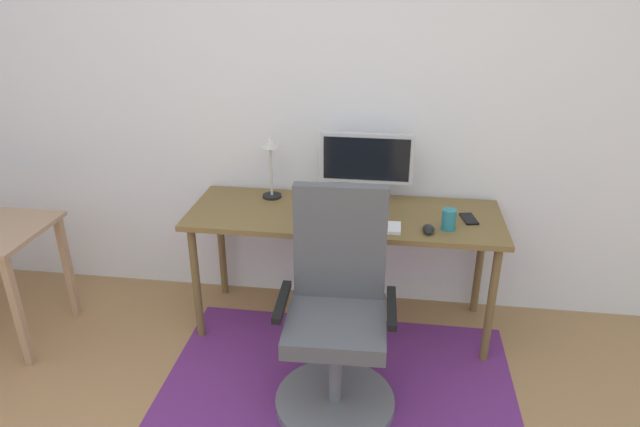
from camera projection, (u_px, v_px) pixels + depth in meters
wall_back at (335, 94)px, 3.16m from camera, size 6.00×0.10×2.60m
area_rug at (337, 391)px, 2.80m from camera, size 1.78×1.29×0.01m
desk at (344, 224)px, 3.08m from camera, size 1.72×0.59×0.72m
monitor at (366, 162)px, 3.08m from camera, size 0.51×0.18×0.41m
keyboard at (359, 226)px, 2.87m from camera, size 0.43×0.13×0.02m
computer_mouse at (428, 229)px, 2.82m from camera, size 0.06×0.10×0.03m
coffee_cup at (449, 219)px, 2.84m from camera, size 0.07×0.07×0.11m
cell_phone at (469, 219)px, 2.96m from camera, size 0.09×0.15×0.01m
desk_lamp at (270, 155)px, 3.15m from camera, size 0.11×0.11×0.37m
office_chair at (337, 329)px, 2.59m from camera, size 0.58×0.58×1.08m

